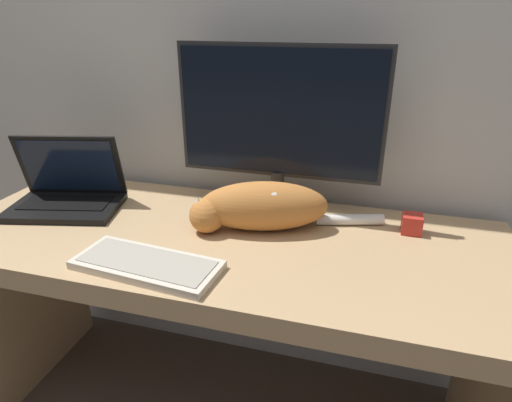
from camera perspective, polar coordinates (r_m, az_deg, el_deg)
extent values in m
cube|color=silver|center=(1.41, 0.08, 24.40)|extent=(6.40, 0.06, 2.60)
cube|color=tan|center=(1.22, -4.61, -5.81)|extent=(1.59, 0.61, 0.06)
cube|color=tan|center=(1.79, -28.15, -11.87)|extent=(0.04, 0.56, 0.65)
cube|color=tan|center=(1.43, 28.35, -21.86)|extent=(0.04, 0.56, 0.65)
cylinder|color=#282828|center=(1.33, 2.81, -1.15)|extent=(0.18, 0.18, 0.02)
cylinder|color=#282828|center=(1.31, 2.87, 1.54)|extent=(0.04, 0.04, 0.12)
cube|color=#282828|center=(1.24, 3.15, 11.69)|extent=(0.60, 0.02, 0.38)
cube|color=black|center=(1.23, 3.04, 11.59)|extent=(0.58, 0.01, 0.35)
cube|color=black|center=(1.47, -24.09, -0.80)|extent=(0.37, 0.28, 0.02)
cube|color=black|center=(1.48, -23.96, -0.19)|extent=(0.29, 0.18, 0.00)
cube|color=black|center=(1.50, -23.52, 4.39)|extent=(0.34, 0.13, 0.21)
cube|color=black|center=(1.50, -23.59, 4.28)|extent=(0.30, 0.11, 0.18)
cube|color=beige|center=(1.08, -14.33, -8.25)|extent=(0.37, 0.18, 0.02)
cube|color=#ABA393|center=(1.08, -14.39, -7.74)|extent=(0.34, 0.15, 0.00)
ellipsoid|color=#C67A38|center=(1.21, 1.04, -0.67)|extent=(0.39, 0.23, 0.14)
ellipsoid|color=white|center=(1.19, 1.92, 1.04)|extent=(0.19, 0.14, 0.06)
sphere|color=#C67A38|center=(1.21, -6.57, -1.92)|extent=(0.10, 0.10, 0.10)
cone|color=white|center=(1.20, -7.73, -0.14)|extent=(0.03, 0.03, 0.03)
cone|color=white|center=(1.19, -5.58, -0.14)|extent=(0.03, 0.03, 0.03)
cylinder|color=white|center=(1.28, 12.38, -2.43)|extent=(0.20, 0.09, 0.03)
cube|color=red|center=(1.28, 20.06, -2.87)|extent=(0.05, 0.05, 0.05)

